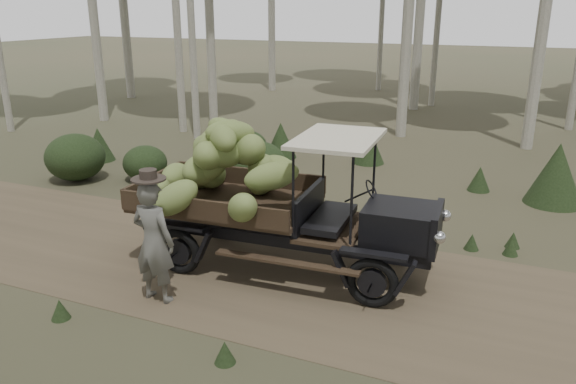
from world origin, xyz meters
TOP-DOWN VIEW (x-y plane):
  - ground at (0.00, 0.00)m, footprint 120.00×120.00m
  - dirt_track at (0.00, 0.00)m, footprint 70.00×4.00m
  - banana_truck at (-2.97, 0.34)m, footprint 5.27×2.61m
  - farmer at (-3.68, -1.43)m, footprint 0.70×0.52m
  - undergrowth at (-1.03, -1.06)m, footprint 22.65×20.29m

SIDE VIEW (x-z plane):
  - ground at x=0.00m, z-range 0.00..0.00m
  - dirt_track at x=0.00m, z-range 0.00..0.01m
  - undergrowth at x=-1.03m, z-range -0.16..1.23m
  - farmer at x=-3.68m, z-range -0.05..1.98m
  - banana_truck at x=-2.97m, z-range 0.18..2.72m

